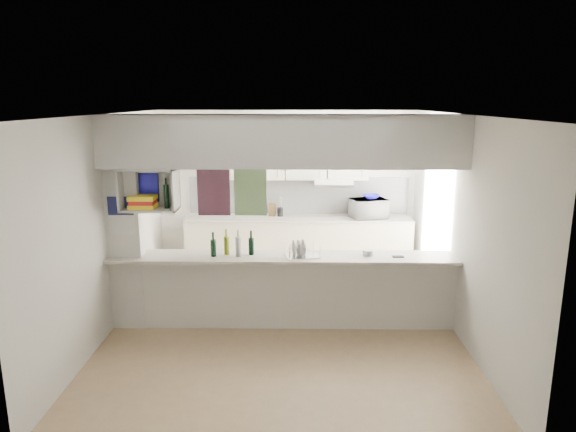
{
  "coord_description": "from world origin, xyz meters",
  "views": [
    {
      "loc": [
        0.15,
        -5.94,
        2.77
      ],
      "look_at": [
        0.06,
        0.5,
        1.3
      ],
      "focal_mm": 32.0,
      "sensor_mm": 36.0,
      "label": 1
    }
  ],
  "objects_px": {
    "microwave": "(369,208)",
    "wine_bottles": "(232,246)",
    "dish_rack": "(302,249)",
    "bowl": "(371,197)"
  },
  "relations": [
    {
      "from": "microwave",
      "to": "wine_bottles",
      "type": "xyz_separation_m",
      "value": [
        -1.93,
        -2.06,
        -0.03
      ]
    },
    {
      "from": "microwave",
      "to": "dish_rack",
      "type": "xyz_separation_m",
      "value": [
        -1.09,
        -2.08,
        -0.07
      ]
    },
    {
      "from": "bowl",
      "to": "wine_bottles",
      "type": "xyz_separation_m",
      "value": [
        -1.96,
        -2.07,
        -0.22
      ]
    },
    {
      "from": "bowl",
      "to": "dish_rack",
      "type": "distance_m",
      "value": 2.38
    },
    {
      "from": "bowl",
      "to": "wine_bottles",
      "type": "height_order",
      "value": "bowl"
    },
    {
      "from": "dish_rack",
      "to": "wine_bottles",
      "type": "height_order",
      "value": "wine_bottles"
    },
    {
      "from": "dish_rack",
      "to": "wine_bottles",
      "type": "distance_m",
      "value": 0.84
    },
    {
      "from": "microwave",
      "to": "wine_bottles",
      "type": "distance_m",
      "value": 2.82
    },
    {
      "from": "microwave",
      "to": "dish_rack",
      "type": "relative_size",
      "value": 1.22
    },
    {
      "from": "wine_bottles",
      "to": "microwave",
      "type": "bearing_deg",
      "value": 46.94
    }
  ]
}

